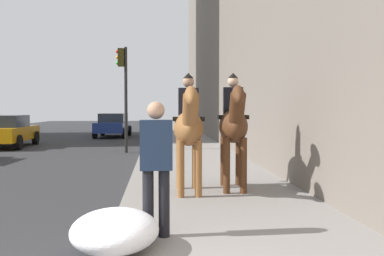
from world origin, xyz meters
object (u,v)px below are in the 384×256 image
object	(u,v)px
pedestrian_greeting	(156,160)
car_near_lane	(7,131)
car_mid_lane	(113,124)
mounted_horse_far	(233,124)
traffic_light_near_curb	(124,83)
mounted_horse_near	(189,126)

from	to	relation	value
pedestrian_greeting	car_near_lane	bearing A→B (deg)	22.81
car_mid_lane	mounted_horse_far	bearing A→B (deg)	15.17
traffic_light_near_curb	pedestrian_greeting	bearing A→B (deg)	-173.81
traffic_light_near_curb	mounted_horse_far	bearing A→B (deg)	-162.43
mounted_horse_far	car_near_lane	size ratio (longest dim) A/B	0.51
mounted_horse_far	traffic_light_near_curb	xyz separation A→B (m)	(8.88, 2.81, 1.33)
mounted_horse_far	traffic_light_near_curb	world-z (taller)	traffic_light_near_curb
mounted_horse_near	car_near_lane	bearing A→B (deg)	-147.59
car_mid_lane	car_near_lane	bearing A→B (deg)	-26.43
mounted_horse_near	mounted_horse_far	distance (m)	0.95
mounted_horse_near	traffic_light_near_curb	size ratio (longest dim) A/B	0.56
pedestrian_greeting	car_mid_lane	world-z (taller)	pedestrian_greeting
traffic_light_near_curb	car_mid_lane	bearing A→B (deg)	8.03
car_near_lane	car_mid_lane	world-z (taller)	same
mounted_horse_near	car_mid_lane	distance (m)	19.46
car_near_lane	traffic_light_near_curb	world-z (taller)	traffic_light_near_curb
pedestrian_greeting	traffic_light_near_curb	size ratio (longest dim) A/B	0.41
mounted_horse_near	traffic_light_near_curb	distance (m)	9.46
pedestrian_greeting	mounted_horse_near	bearing A→B (deg)	-13.38
mounted_horse_far	car_mid_lane	world-z (taller)	mounted_horse_far
pedestrian_greeting	car_near_lane	size ratio (longest dim) A/B	0.37
car_near_lane	pedestrian_greeting	bearing A→B (deg)	-156.87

